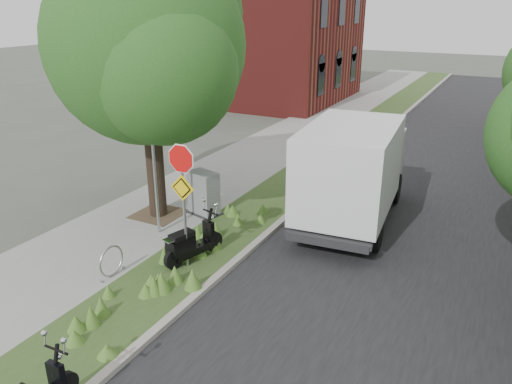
# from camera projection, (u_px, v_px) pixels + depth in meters

# --- Properties ---
(ground) EXTENTS (120.00, 120.00, 0.00)m
(ground) POSITION_uv_depth(u_px,v_px,m) (224.00, 296.00, 11.18)
(ground) COLOR #4C5147
(ground) RESTS_ON ground
(sidewalk_near) EXTENTS (3.50, 60.00, 0.12)m
(sidewalk_near) POSITION_uv_depth(u_px,v_px,m) (260.00, 154.00, 21.26)
(sidewalk_near) COLOR gray
(sidewalk_near) RESTS_ON ground
(verge) EXTENTS (2.00, 60.00, 0.12)m
(verge) POSITION_uv_depth(u_px,v_px,m) (320.00, 164.00, 20.07)
(verge) COLOR #2C481F
(verge) RESTS_ON ground
(kerb_near) EXTENTS (0.20, 60.00, 0.13)m
(kerb_near) POSITION_uv_depth(u_px,v_px,m) (344.00, 167.00, 19.63)
(kerb_near) COLOR #9E9991
(kerb_near) RESTS_ON ground
(road) EXTENTS (7.00, 60.00, 0.01)m
(road) POSITION_uv_depth(u_px,v_px,m) (437.00, 183.00, 18.14)
(road) COLOR black
(road) RESTS_ON ground
(street_tree_main) EXTENTS (6.21, 5.54, 7.66)m
(street_tree_main) POSITION_uv_depth(u_px,v_px,m) (146.00, 55.00, 13.59)
(street_tree_main) COLOR black
(street_tree_main) RESTS_ON ground
(bare_post) EXTENTS (0.08, 0.08, 4.00)m
(bare_post) POSITION_uv_depth(u_px,v_px,m) (154.00, 164.00, 13.29)
(bare_post) COLOR #A5A8AD
(bare_post) RESTS_ON ground
(bike_hoop) EXTENTS (0.06, 0.78, 0.77)m
(bike_hoop) POSITION_uv_depth(u_px,v_px,m) (111.00, 261.00, 11.67)
(bike_hoop) COLOR #A5A8AD
(bike_hoop) RESTS_ON ground
(sign_assembly) EXTENTS (0.94, 0.08, 3.22)m
(sign_assembly) POSITION_uv_depth(u_px,v_px,m) (182.00, 181.00, 11.43)
(sign_assembly) COLOR #A5A8AD
(sign_assembly) RESTS_ON ground
(brick_building) EXTENTS (9.40, 10.40, 8.30)m
(brick_building) POSITION_uv_depth(u_px,v_px,m) (273.00, 34.00, 31.96)
(brick_building) COLOR maroon
(brick_building) RESTS_ON ground
(scooter_near) EXTENTS (0.69, 1.77, 0.86)m
(scooter_near) POSITION_uv_depth(u_px,v_px,m) (188.00, 247.00, 12.26)
(scooter_near) COLOR black
(scooter_near) RESTS_ON ground
(box_truck) EXTENTS (2.76, 5.92, 2.59)m
(box_truck) POSITION_uv_depth(u_px,v_px,m) (353.00, 168.00, 14.39)
(box_truck) COLOR #262628
(box_truck) RESTS_ON ground
(utility_cabinet) EXTENTS (1.13, 0.89, 1.32)m
(utility_cabinet) POSITION_uv_depth(u_px,v_px,m) (204.00, 194.00, 15.01)
(utility_cabinet) COLOR #262628
(utility_cabinet) RESTS_ON ground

